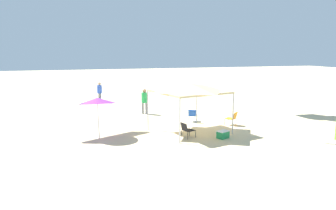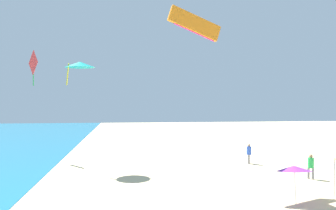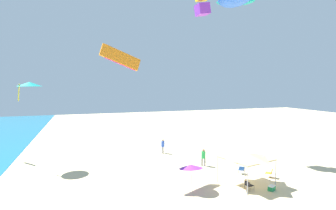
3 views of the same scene
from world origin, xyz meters
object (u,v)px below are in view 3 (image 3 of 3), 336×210
beach_umbrella (191,167)px  kite_parafoil_orange (121,58)px  person_near_umbrella (203,156)px  canopy_tent (246,156)px  kite_delta_teal (29,84)px  folding_chair_facing_ocean (248,185)px  person_watching_sky (163,145)px  cooler_box (272,188)px  folding_chair_near_cooler (241,169)px  folding_chair_right_of_tent (270,172)px  kite_box_yellow (202,2)px

beach_umbrella → kite_parafoil_orange: kite_parafoil_orange is taller
person_near_umbrella → kite_parafoil_orange: size_ratio=0.46×
canopy_tent → kite_delta_teal: 22.38m
folding_chair_facing_ocean → kite_delta_teal: bearing=37.5°
person_near_umbrella → person_watching_sky: bearing=160.1°
folding_chair_facing_ocean → cooler_box: folding_chair_facing_ocean is taller
folding_chair_near_cooler → cooler_box: size_ratio=1.11×
folding_chair_right_of_tent → folding_chair_facing_ocean: same height
folding_chair_near_cooler → beach_umbrella: bearing=46.8°
kite_box_yellow → person_watching_sky: bearing=67.3°
cooler_box → person_near_umbrella: 7.99m
canopy_tent → folding_chair_right_of_tent: canopy_tent is taller
person_near_umbrella → kite_delta_teal: (5.69, 17.06, 7.51)m
canopy_tent → folding_chair_facing_ocean: size_ratio=5.15×
canopy_tent → kite_box_yellow: kite_box_yellow is taller
beach_umbrella → kite_box_yellow: kite_box_yellow is taller
canopy_tent → person_watching_sky: 12.64m
folding_chair_right_of_tent → person_watching_sky: 13.20m
canopy_tent → person_near_umbrella: canopy_tent is taller
kite_parafoil_orange → person_watching_sky: bearing=34.7°
folding_chair_facing_ocean → person_near_umbrella: 7.02m
person_near_umbrella → cooler_box: bearing=-24.7°
folding_chair_facing_ocean → folding_chair_near_cooler: bearing=-43.0°
folding_chair_near_cooler → kite_delta_teal: kite_delta_teal is taller
beach_umbrella → folding_chair_near_cooler: (1.91, -6.07, -1.46)m
folding_chair_facing_ocean → person_near_umbrella: bearing=-12.0°
cooler_box → kite_delta_teal: (13.27, 19.42, 8.37)m
canopy_tent → kite_delta_teal: size_ratio=1.28×
beach_umbrella → folding_chair_right_of_tent: beach_umbrella is taller
canopy_tent → cooler_box: canopy_tent is taller
beach_umbrella → kite_delta_teal: size_ratio=0.68×
cooler_box → folding_chair_right_of_tent: bearing=-37.2°
kite_delta_teal → folding_chair_near_cooler: bearing=-48.9°
folding_chair_near_cooler → folding_chair_right_of_tent: bearing=170.5°
cooler_box → person_watching_sky: person_watching_sky is taller
folding_chair_right_of_tent → kite_delta_teal: (10.76, 21.32, 8.10)m
canopy_tent → folding_chair_facing_ocean: bearing=154.0°
folding_chair_right_of_tent → person_near_umbrella: 6.65m
folding_chair_right_of_tent → person_near_umbrella: person_near_umbrella is taller
person_near_umbrella → folding_chair_right_of_tent: bearing=-2.0°
folding_chair_right_of_tent → kite_box_yellow: kite_box_yellow is taller
beach_umbrella → folding_chair_right_of_tent: bearing=-87.7°
kite_box_yellow → kite_parafoil_orange: size_ratio=0.82×
canopy_tent → beach_umbrella: (0.37, 4.95, -0.53)m
person_near_umbrella → folding_chair_near_cooler: bearing=-8.7°
canopy_tent → person_near_umbrella: size_ratio=2.34×
folding_chair_right_of_tent → folding_chair_facing_ocean: bearing=-11.5°
canopy_tent → kite_parafoil_orange: bearing=59.1°
kite_parafoil_orange → folding_chair_right_of_tent: bearing=-33.1°
folding_chair_facing_ocean → kite_parafoil_orange: 15.55m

